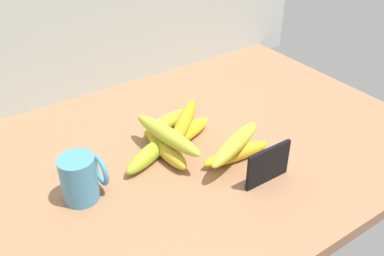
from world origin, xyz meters
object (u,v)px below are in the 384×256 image
banana_0 (166,123)px  banana_1 (236,154)px  banana_2 (149,154)px  banana_4 (166,149)px  banana_7 (185,121)px  banana_6 (235,144)px  banana_5 (167,135)px  banana_3 (181,136)px  coffee_mug (81,178)px  chalkboard_sign (268,166)px

banana_0 → banana_1: banana_0 is taller
banana_2 → banana_1: bearing=-33.3°
banana_4 → banana_7: (6.70, 2.40, 3.77)cm
banana_0 → banana_6: size_ratio=0.78×
banana_2 → banana_6: 19.05cm
banana_0 → banana_2: (-9.96, -9.01, 0.12)cm
banana_0 → banana_2: size_ratio=0.95×
banana_5 → banana_2: bearing=169.4°
banana_3 → banana_7: banana_7 is taller
coffee_mug → banana_4: (20.74, 2.18, -2.86)cm
coffee_mug → banana_6: coffee_mug is taller
banana_1 → banana_6: banana_6 is taller
banana_5 → banana_6: banana_5 is taller
banana_3 → banana_5: 7.01cm
banana_1 → banana_2: 19.33cm
banana_5 → banana_7: 6.87cm
banana_0 → banana_3: 7.14cm
banana_0 → banana_1: bearing=-72.5°
chalkboard_sign → banana_4: bearing=123.8°
coffee_mug → banana_1: bearing=-13.4°
banana_1 → banana_6: 3.74cm
banana_3 → banana_4: banana_3 is taller
banana_3 → banana_5: (-5.25, -2.69, 3.79)cm
banana_4 → banana_6: banana_6 is taller
banana_1 → banana_7: (-5.54, 12.43, 4.09)cm
banana_1 → banana_5: bearing=140.5°
banana_7 → banana_4: bearing=-160.3°
banana_2 → banana_5: 5.85cm
banana_5 → banana_6: size_ratio=1.08×
banana_2 → banana_6: banana_6 is taller
banana_0 → banana_3: size_ratio=0.79×
banana_0 → banana_6: bearing=-76.0°
chalkboard_sign → coffee_mug: coffee_mug is taller
chalkboard_sign → banana_2: chalkboard_sign is taller
banana_2 → banana_5: bearing=-10.6°
banana_5 → banana_6: 15.03cm
banana_3 → banana_0: bearing=86.2°
banana_6 → banana_7: banana_7 is taller
banana_2 → banana_4: 3.95cm
banana_2 → banana_7: size_ratio=0.83×
chalkboard_sign → banana_1: chalkboard_sign is taller
banana_2 → banana_4: banana_4 is taller
banana_0 → banana_2: bearing=-137.9°
banana_0 → banana_4: size_ratio=0.91×
banana_4 → banana_5: (0.34, -0.21, 3.84)cm
banana_4 → banana_5: bearing=-31.2°
banana_1 → banana_2: (-16.15, 10.62, 0.22)cm
coffee_mug → banana_5: size_ratio=0.47×
banana_1 → banana_5: banana_5 is taller
banana_1 → banana_0: bearing=107.5°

